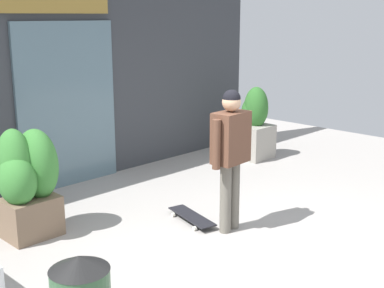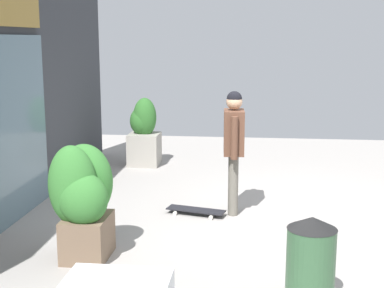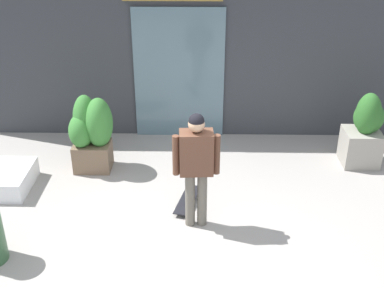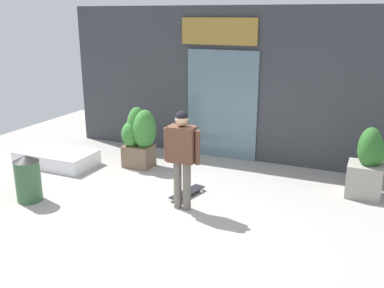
# 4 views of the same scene
# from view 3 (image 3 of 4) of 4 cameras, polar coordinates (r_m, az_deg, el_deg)

# --- Properties ---
(ground_plane) EXTENTS (12.00, 12.00, 0.00)m
(ground_plane) POSITION_cam_3_polar(r_m,az_deg,el_deg) (6.36, -1.89, -11.96)
(ground_plane) COLOR #9E9993
(building_facade) EXTENTS (7.53, 0.31, 3.23)m
(building_facade) POSITION_cam_3_polar(r_m,az_deg,el_deg) (8.67, -0.99, 11.14)
(building_facade) COLOR #383A3F
(building_facade) RESTS_ON ground_plane
(skateboarder) EXTENTS (0.61, 0.29, 1.63)m
(skateboarder) POSITION_cam_3_polar(r_m,az_deg,el_deg) (6.21, 0.50, -1.86)
(skateboarder) COLOR #666056
(skateboarder) RESTS_ON ground_plane
(skateboard) EXTENTS (0.39, 0.81, 0.08)m
(skateboard) POSITION_cam_3_polar(r_m,az_deg,el_deg) (7.11, -0.53, -6.52)
(skateboard) COLOR black
(skateboard) RESTS_ON ground_plane
(planter_box_left) EXTENTS (0.60, 0.55, 1.24)m
(planter_box_left) POSITION_cam_3_polar(r_m,az_deg,el_deg) (8.38, 19.50, 1.57)
(planter_box_left) COLOR gray
(planter_box_left) RESTS_ON ground_plane
(planter_box_right) EXTENTS (0.69, 0.64, 1.23)m
(planter_box_right) POSITION_cam_3_polar(r_m,az_deg,el_deg) (7.90, -11.72, 1.58)
(planter_box_right) COLOR brown
(planter_box_right) RESTS_ON ground_plane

